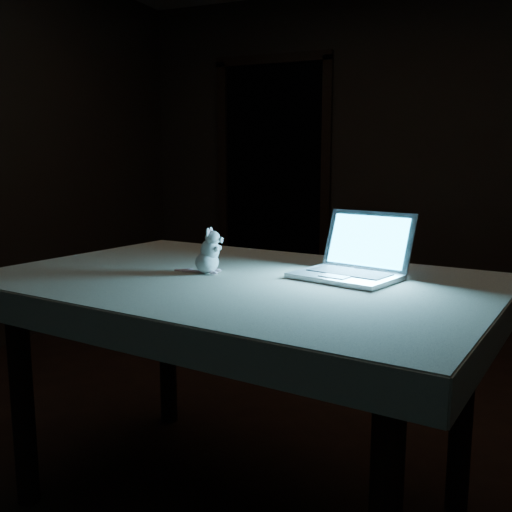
% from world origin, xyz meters
% --- Properties ---
extents(floor, '(5.00, 5.00, 0.00)m').
position_xyz_m(floor, '(0.00, 0.00, 0.00)').
color(floor, black).
rests_on(floor, ground).
extents(back_wall, '(4.50, 0.04, 2.60)m').
position_xyz_m(back_wall, '(0.00, 2.50, 1.30)').
color(back_wall, black).
rests_on(back_wall, ground).
extents(doorway, '(1.06, 0.36, 2.13)m').
position_xyz_m(doorway, '(-1.10, 2.50, 1.06)').
color(doorway, black).
rests_on(doorway, back_wall).
extents(table, '(1.69, 1.24, 0.83)m').
position_xyz_m(table, '(-0.06, -0.61, 0.41)').
color(table, black).
rests_on(table, floor).
extents(tablecloth, '(1.85, 1.44, 0.10)m').
position_xyz_m(tablecloth, '(0.02, -0.57, 0.78)').
color(tablecloth, beige).
rests_on(tablecloth, table).
extents(laptop, '(0.39, 0.37, 0.22)m').
position_xyz_m(laptop, '(0.28, -0.52, 0.94)').
color(laptop, '#BCBCC2').
rests_on(laptop, tablecloth).
extents(plush_mouse, '(0.15, 0.15, 0.16)m').
position_xyz_m(plush_mouse, '(-0.18, -0.60, 0.91)').
color(plush_mouse, silver).
rests_on(plush_mouse, tablecloth).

